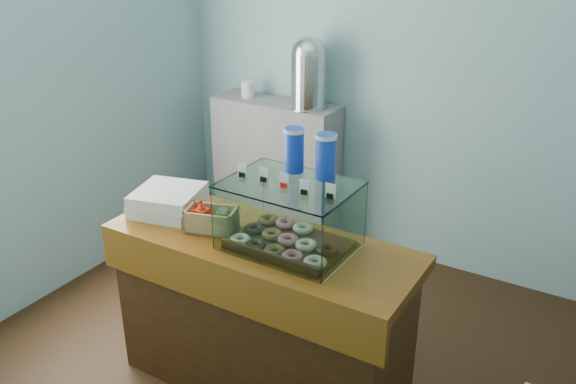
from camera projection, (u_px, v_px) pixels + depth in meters
The scene contains 8 objects.
ground at pixel (287, 357), 3.59m from camera, with size 3.50×3.50×0.00m, color black.
room_shell at pixel (292, 69), 2.88m from camera, with size 3.54×3.04×2.82m.
counter at pixel (262, 314), 3.20m from camera, with size 1.60×0.60×0.90m.
back_shelf at pixel (276, 169), 4.82m from camera, with size 1.00×0.32×1.10m, color gray.
display_case at pixel (292, 211), 2.91m from camera, with size 0.61×0.45×0.55m.
condiment_crate at pixel (210, 219), 3.09m from camera, with size 0.28×0.22×0.17m.
pastry_boxes at pixel (168, 201), 3.29m from camera, with size 0.41×0.41×0.13m.
coffee_urn at pixel (309, 71), 4.33m from camera, with size 0.28×0.28×0.52m.
Camera 1 is at (1.49, -2.46, 2.35)m, focal length 38.00 mm.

